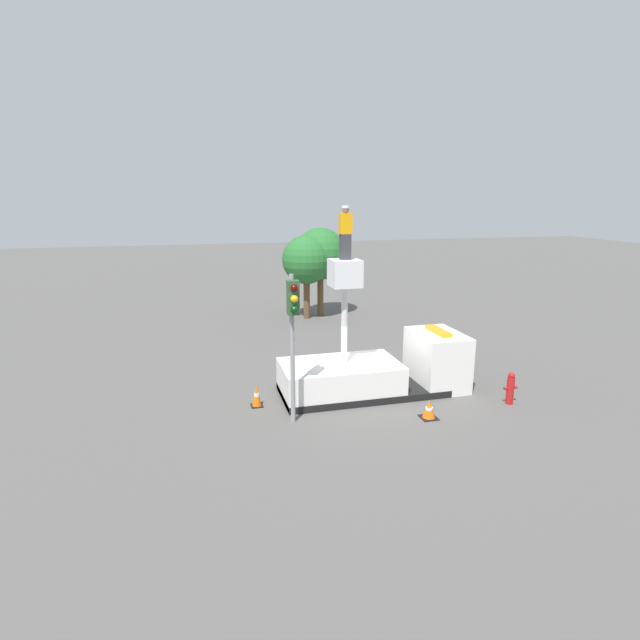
{
  "coord_description": "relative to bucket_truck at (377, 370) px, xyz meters",
  "views": [
    {
      "loc": [
        -5.64,
        -15.73,
        6.8
      ],
      "look_at": [
        -1.77,
        -0.84,
        2.99
      ],
      "focal_mm": 28.0,
      "sensor_mm": 36.0,
      "label": 1
    }
  ],
  "objects": [
    {
      "name": "fire_hydrant",
      "position": [
        3.97,
        -2.16,
        -0.27
      ],
      "size": [
        0.49,
        0.25,
        1.11
      ],
      "color": "red",
      "rests_on": "ground"
    },
    {
      "name": "worker",
      "position": [
        -1.22,
        0.0,
        4.85
      ],
      "size": [
        0.4,
        0.26,
        1.75
      ],
      "color": "#38383D",
      "rests_on": "bucket_truck"
    },
    {
      "name": "bucket_truck",
      "position": [
        0.0,
        0.0,
        0.0
      ],
      "size": [
        6.6,
        2.44,
        4.78
      ],
      "color": "black",
      "rests_on": "ground"
    },
    {
      "name": "ground_plane",
      "position": [
        -0.54,
        0.0,
        -0.81
      ],
      "size": [
        120.0,
        120.0,
        0.0
      ],
      "primitive_type": "plane",
      "color": "#565451"
    },
    {
      "name": "tree_right_bg",
      "position": [
        0.11,
        11.45,
        2.53
      ],
      "size": [
        2.74,
        2.74,
        4.74
      ],
      "color": "brown",
      "rests_on": "ground"
    },
    {
      "name": "tree_left_bg",
      "position": [
        1.05,
        11.95,
        2.78
      ],
      "size": [
        2.97,
        2.97,
        5.11
      ],
      "color": "brown",
      "rests_on": "ground"
    },
    {
      "name": "traffic_cone_curbside",
      "position": [
        0.82,
        -2.51,
        -0.54
      ],
      "size": [
        0.52,
        0.52,
        0.59
      ],
      "color": "black",
      "rests_on": "ground"
    },
    {
      "name": "traffic_light_pole",
      "position": [
        -3.38,
        -1.84,
        2.47
      ],
      "size": [
        0.34,
        0.57,
        4.62
      ],
      "color": "gray",
      "rests_on": "ground"
    },
    {
      "name": "traffic_cone_rear",
      "position": [
        -4.32,
        -0.22,
        -0.46
      ],
      "size": [
        0.39,
        0.39,
        0.74
      ],
      "color": "black",
      "rests_on": "ground"
    }
  ]
}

